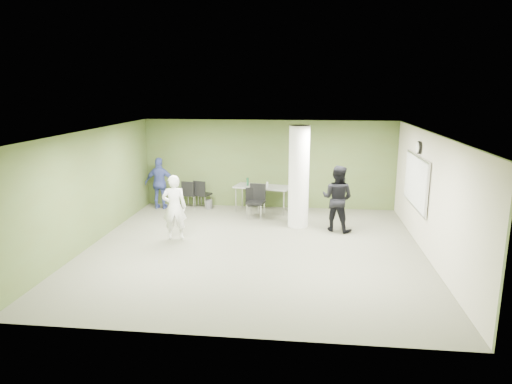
# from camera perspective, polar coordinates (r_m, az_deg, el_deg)

# --- Properties ---
(floor) EXTENTS (8.00, 8.00, 0.00)m
(floor) POSITION_cam_1_polar(r_m,az_deg,el_deg) (11.04, -0.25, -7.11)
(floor) COLOR #575544
(floor) RESTS_ON ground
(ceiling) EXTENTS (8.00, 8.00, 0.00)m
(ceiling) POSITION_cam_1_polar(r_m,az_deg,el_deg) (10.42, -0.27, 7.52)
(ceiling) COLOR white
(ceiling) RESTS_ON wall_back
(wall_back) EXTENTS (8.00, 2.80, 0.02)m
(wall_back) POSITION_cam_1_polar(r_m,az_deg,el_deg) (14.55, 1.60, 3.49)
(wall_back) COLOR #4C5829
(wall_back) RESTS_ON floor
(wall_left) EXTENTS (0.02, 8.00, 2.80)m
(wall_left) POSITION_cam_1_polar(r_m,az_deg,el_deg) (11.79, -19.95, 0.48)
(wall_left) COLOR #4C5829
(wall_left) RESTS_ON floor
(wall_right_cream) EXTENTS (0.02, 8.00, 2.80)m
(wall_right_cream) POSITION_cam_1_polar(r_m,az_deg,el_deg) (10.93, 21.05, -0.54)
(wall_right_cream) COLOR beige
(wall_right_cream) RESTS_ON floor
(column) EXTENTS (0.56, 0.56, 2.80)m
(column) POSITION_cam_1_polar(r_m,az_deg,el_deg) (12.53, 5.37, 1.91)
(column) COLOR silver
(column) RESTS_ON floor
(whiteboard) EXTENTS (0.05, 2.30, 1.30)m
(whiteboard) POSITION_cam_1_polar(r_m,az_deg,el_deg) (12.03, 19.35, 1.25)
(whiteboard) COLOR silver
(whiteboard) RESTS_ON wall_right_cream
(wall_clock) EXTENTS (0.06, 0.32, 0.32)m
(wall_clock) POSITION_cam_1_polar(r_m,az_deg,el_deg) (11.90, 19.66, 5.26)
(wall_clock) COLOR black
(wall_clock) RESTS_ON wall_right_cream
(folding_table) EXTENTS (1.82, 1.06, 1.06)m
(folding_table) POSITION_cam_1_polar(r_m,az_deg,el_deg) (14.11, 0.77, 0.55)
(folding_table) COLOR gray
(folding_table) RESTS_ON floor
(wastebasket) EXTENTS (0.24, 0.24, 0.28)m
(wastebasket) POSITION_cam_1_polar(r_m,az_deg,el_deg) (14.65, -5.94, -1.54)
(wastebasket) COLOR #4C4C4C
(wastebasket) RESTS_ON floor
(chair_back_left) EXTENTS (0.57, 0.57, 0.91)m
(chair_back_left) POSITION_cam_1_polar(r_m,az_deg,el_deg) (14.63, -6.83, -0.01)
(chair_back_left) COLOR black
(chair_back_left) RESTS_ON floor
(chair_back_right) EXTENTS (0.52, 0.52, 0.89)m
(chair_back_right) POSITION_cam_1_polar(r_m,az_deg,el_deg) (14.73, -8.32, -0.03)
(chair_back_right) COLOR black
(chair_back_right) RESTS_ON floor
(chair_table_left) EXTENTS (0.55, 0.55, 0.88)m
(chair_table_left) POSITION_cam_1_polar(r_m,az_deg,el_deg) (13.54, -0.33, -1.06)
(chair_table_left) COLOR black
(chair_table_left) RESTS_ON floor
(chair_table_right) EXTENTS (0.57, 0.57, 1.00)m
(chair_table_right) POSITION_cam_1_polar(r_m,az_deg,el_deg) (13.48, 0.08, -0.80)
(chair_table_right) COLOR black
(chair_table_right) RESTS_ON floor
(woman_white) EXTENTS (0.68, 0.51, 1.66)m
(woman_white) POSITION_cam_1_polar(r_m,az_deg,el_deg) (11.69, -10.17, -1.90)
(woman_white) COLOR white
(woman_white) RESTS_ON floor
(man_black) EXTENTS (1.07, 0.97, 1.79)m
(man_black) POSITION_cam_1_polar(r_m,az_deg,el_deg) (12.37, 10.12, -0.80)
(man_black) COLOR black
(man_black) RESTS_ON floor
(man_blue) EXTENTS (0.98, 0.44, 1.64)m
(man_blue) POSITION_cam_1_polar(r_m,az_deg,el_deg) (14.76, -11.89, 1.07)
(man_blue) COLOR #38458D
(man_blue) RESTS_ON floor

